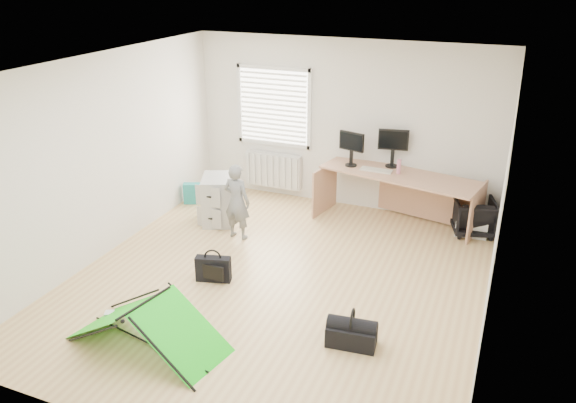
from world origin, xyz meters
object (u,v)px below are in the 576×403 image
at_px(person, 237,202).
at_px(storage_crate, 471,226).
at_px(monitor_left, 351,153).
at_px(kite, 147,324).
at_px(office_chair, 474,216).
at_px(thermos, 399,166).
at_px(desk, 397,199).
at_px(laptop_bag, 213,269).
at_px(filing_cabinet, 219,199).
at_px(monitor_right, 393,153).
at_px(duffel_bag, 351,336).

relative_size(person, storage_crate, 2.51).
xyz_separation_m(monitor_left, storage_crate, (1.91, -0.06, -0.88)).
distance_m(person, kite, 2.66).
height_order(office_chair, kite, office_chair).
xyz_separation_m(thermos, kite, (-1.75, -4.02, -0.66)).
xyz_separation_m(desk, thermos, (-0.02, 0.02, 0.52)).
distance_m(desk, laptop_bag, 3.15).
bearing_deg(storage_crate, office_chair, 81.07).
xyz_separation_m(filing_cabinet, laptop_bag, (0.79, -1.61, -0.20)).
bearing_deg(monitor_right, storage_crate, -21.49).
bearing_deg(storage_crate, laptop_bag, -137.92).
xyz_separation_m(monitor_right, kite, (-1.59, -4.29, -0.77)).
xyz_separation_m(filing_cabinet, storage_crate, (3.69, 1.01, -0.24)).
height_order(monitor_left, office_chair, monitor_left).
bearing_deg(laptop_bag, monitor_left, 54.23).
bearing_deg(duffel_bag, laptop_bag, 157.23).
bearing_deg(storage_crate, duffel_bag, -105.73).
height_order(office_chair, storage_crate, office_chair).
bearing_deg(kite, person, 107.31).
bearing_deg(thermos, kite, -113.52).
relative_size(office_chair, person, 0.53).
xyz_separation_m(desk, monitor_left, (-0.78, 0.08, 0.61)).
distance_m(thermos, storage_crate, 1.39).
bearing_deg(person, filing_cabinet, -31.44).
height_order(kite, duffel_bag, kite).
distance_m(thermos, kite, 4.44).
height_order(thermos, kite, thermos).
bearing_deg(laptop_bag, desk, 40.24).
relative_size(desk, office_chair, 3.97).
height_order(desk, duffel_bag, desk).
height_order(desk, storage_crate, desk).
bearing_deg(thermos, monitor_right, 121.41).
distance_m(monitor_right, office_chair, 1.53).
bearing_deg(kite, monitor_right, 81.00).
bearing_deg(person, kite, 101.28).
bearing_deg(desk, storage_crate, 12.96).
xyz_separation_m(filing_cabinet, office_chair, (3.70, 1.06, -0.09)).
bearing_deg(filing_cabinet, kite, -98.09).
height_order(thermos, person, person).
distance_m(person, duffel_bag, 2.94).
bearing_deg(duffel_bag, filing_cabinet, 135.58).
bearing_deg(monitor_right, office_chair, -19.01).
bearing_deg(kite, office_chair, 65.95).
bearing_deg(desk, monitor_right, 134.57).
relative_size(office_chair, duffel_bag, 1.15).
distance_m(monitor_left, laptop_bag, 2.98).
bearing_deg(laptop_bag, monitor_right, 45.59).
height_order(filing_cabinet, kite, filing_cabinet).
height_order(desk, monitor_right, monitor_right).
height_order(filing_cabinet, duffel_bag, filing_cabinet).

